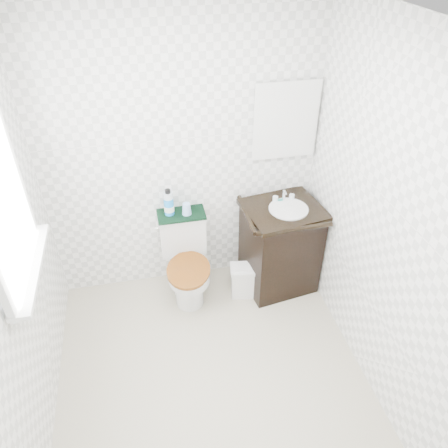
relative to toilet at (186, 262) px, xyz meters
name	(u,v)px	position (x,y,z in m)	size (l,w,h in m)	color
floor	(213,382)	(0.05, -0.97, -0.33)	(2.40, 2.40, 0.00)	#B1A98E
ceiling	(205,27)	(0.05, -0.97, 2.07)	(2.40, 2.40, 0.00)	silver
wall_back	(182,158)	(0.05, 0.23, 0.87)	(2.40, 2.40, 0.00)	white
wall_left	(3,283)	(-1.05, -0.97, 0.87)	(2.40, 2.40, 0.00)	white
wall_right	(389,231)	(1.15, -0.97, 0.87)	(2.40, 2.40, 0.00)	white
mirror	(285,121)	(0.87, 0.20, 1.12)	(0.50, 0.02, 0.60)	silver
toilet	(186,262)	(0.00, 0.00, 0.00)	(0.41, 0.64, 0.74)	silver
vanity	(280,245)	(0.82, -0.07, 0.10)	(0.69, 0.61, 0.92)	black
trash_bin	(242,280)	(0.47, -0.14, -0.17)	(0.24, 0.20, 0.31)	silver
towel	(181,214)	(0.00, 0.12, 0.42)	(0.39, 0.22, 0.02)	black
mouthwash_bottle	(169,203)	(-0.09, 0.13, 0.53)	(0.08, 0.08, 0.23)	blue
cup	(187,209)	(0.05, 0.10, 0.48)	(0.08, 0.08, 0.10)	#8CB3E6
soap_bar	(280,200)	(0.82, 0.04, 0.50)	(0.07, 0.04, 0.02)	#18776F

